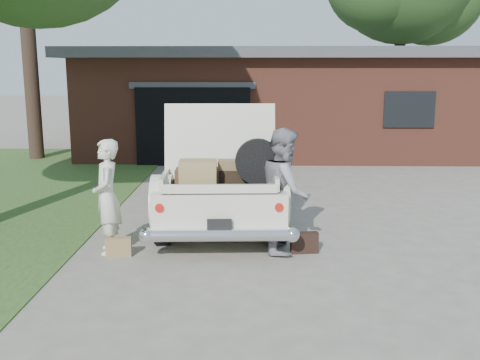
{
  "coord_description": "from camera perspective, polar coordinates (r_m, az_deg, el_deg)",
  "views": [
    {
      "loc": [
        0.2,
        -7.68,
        2.8
      ],
      "look_at": [
        0.0,
        0.6,
        1.1
      ],
      "focal_mm": 42.0,
      "sensor_mm": 36.0,
      "label": 1
    }
  ],
  "objects": [
    {
      "name": "ground",
      "position": [
        8.18,
        -0.1,
        -8.42
      ],
      "size": [
        90.0,
        90.0,
        0.0
      ],
      "primitive_type": "plane",
      "color": "gray",
      "rests_on": "ground"
    },
    {
      "name": "suitcase_left",
      "position": [
        8.59,
        -12.23,
        -6.68
      ],
      "size": [
        0.39,
        0.16,
        0.29
      ],
      "primitive_type": "cube",
      "rotation": [
        0.0,
        0.0,
        0.12
      ],
      "color": "olive",
      "rests_on": "ground"
    },
    {
      "name": "woman_left",
      "position": [
        8.64,
        -13.36,
        -1.67
      ],
      "size": [
        0.56,
        0.72,
        1.73
      ],
      "primitive_type": "imported",
      "rotation": [
        0.0,
        0.0,
        -1.31
      ],
      "color": "silver",
      "rests_on": "ground"
    },
    {
      "name": "house",
      "position": [
        19.2,
        3.75,
        8.2
      ],
      "size": [
        12.8,
        7.8,
        3.3
      ],
      "color": "brown",
      "rests_on": "ground"
    },
    {
      "name": "sedan",
      "position": [
        10.5,
        -1.91,
        0.54
      ],
      "size": [
        2.32,
        5.43,
        2.2
      ],
      "rotation": [
        0.0,
        0.0,
        0.05
      ],
      "color": "beige",
      "rests_on": "ground"
    },
    {
      "name": "suitcase_right",
      "position": [
        8.6,
        6.55,
        -6.35
      ],
      "size": [
        0.43,
        0.19,
        0.32
      ],
      "primitive_type": "cube",
      "rotation": [
        0.0,
        0.0,
        0.15
      ],
      "color": "black",
      "rests_on": "ground"
    },
    {
      "name": "woman_right",
      "position": [
        8.51,
        4.54,
        -1.02
      ],
      "size": [
        0.73,
        0.93,
        1.89
      ],
      "primitive_type": "imported",
      "rotation": [
        0.0,
        0.0,
        1.56
      ],
      "color": "gray",
      "rests_on": "ground"
    }
  ]
}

